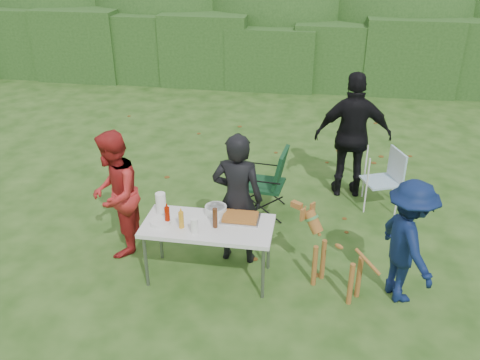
% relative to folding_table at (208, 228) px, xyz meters
% --- Properties ---
extents(ground, '(80.00, 80.00, 0.00)m').
position_rel_folding_table_xyz_m(ground, '(-0.16, 0.19, -0.69)').
color(ground, '#1E4211').
extents(hedge_row, '(22.00, 1.40, 1.70)m').
position_rel_folding_table_xyz_m(hedge_row, '(-0.16, 8.19, 0.16)').
color(hedge_row, '#23471C').
rests_on(hedge_row, ground).
extents(shrub_backdrop, '(20.00, 2.60, 3.20)m').
position_rel_folding_table_xyz_m(shrub_backdrop, '(-0.16, 9.79, 0.91)').
color(shrub_backdrop, '#3D6628').
rests_on(shrub_backdrop, ground).
extents(folding_table, '(1.50, 0.70, 0.74)m').
position_rel_folding_table_xyz_m(folding_table, '(0.00, 0.00, 0.00)').
color(folding_table, silver).
rests_on(folding_table, ground).
extents(person_cook, '(0.64, 0.43, 1.70)m').
position_rel_folding_table_xyz_m(person_cook, '(0.27, 0.44, 0.17)').
color(person_cook, black).
rests_on(person_cook, ground).
extents(person_red_jacket, '(0.74, 0.89, 1.64)m').
position_rel_folding_table_xyz_m(person_red_jacket, '(-1.26, 0.37, 0.13)').
color(person_red_jacket, '#A82221').
rests_on(person_red_jacket, ground).
extents(person_black_puffy, '(1.18, 0.58, 1.95)m').
position_rel_folding_table_xyz_m(person_black_puffy, '(1.69, 2.43, 0.29)').
color(person_black_puffy, black).
rests_on(person_black_puffy, ground).
extents(child, '(0.85, 1.08, 1.46)m').
position_rel_folding_table_xyz_m(child, '(2.22, 0.01, 0.04)').
color(child, '#0B1941').
rests_on(child, ground).
extents(dog, '(1.03, 0.87, 0.93)m').
position_rel_folding_table_xyz_m(dog, '(1.50, -0.01, -0.22)').
color(dog, '#955B27').
rests_on(dog, ground).
extents(camping_chair, '(0.70, 0.70, 1.02)m').
position_rel_folding_table_xyz_m(camping_chair, '(0.45, 1.65, -0.18)').
color(camping_chair, '#10381D').
rests_on(camping_chair, ground).
extents(lawn_chair, '(0.69, 0.69, 0.89)m').
position_rel_folding_table_xyz_m(lawn_chair, '(2.14, 2.11, -0.24)').
color(lawn_chair, teal).
rests_on(lawn_chair, ground).
extents(food_tray, '(0.45, 0.30, 0.02)m').
position_rel_folding_table_xyz_m(food_tray, '(0.35, 0.17, 0.06)').
color(food_tray, '#B7B7BA').
rests_on(food_tray, folding_table).
extents(focaccia_bread, '(0.40, 0.26, 0.04)m').
position_rel_folding_table_xyz_m(focaccia_bread, '(0.35, 0.17, 0.09)').
color(focaccia_bread, '#A66125').
rests_on(focaccia_bread, food_tray).
extents(mustard_bottle, '(0.06, 0.06, 0.20)m').
position_rel_folding_table_xyz_m(mustard_bottle, '(-0.28, -0.11, 0.15)').
color(mustard_bottle, orange).
rests_on(mustard_bottle, folding_table).
extents(ketchup_bottle, '(0.06, 0.06, 0.22)m').
position_rel_folding_table_xyz_m(ketchup_bottle, '(-0.45, -0.07, 0.16)').
color(ketchup_bottle, '#8D1200').
rests_on(ketchup_bottle, folding_table).
extents(beer_bottle, '(0.06, 0.06, 0.24)m').
position_rel_folding_table_xyz_m(beer_bottle, '(0.10, -0.04, 0.17)').
color(beer_bottle, '#47230F').
rests_on(beer_bottle, folding_table).
extents(paper_towel_roll, '(0.12, 0.12, 0.26)m').
position_rel_folding_table_xyz_m(paper_towel_roll, '(-0.60, 0.17, 0.18)').
color(paper_towel_roll, white).
rests_on(paper_towel_roll, folding_table).
extents(cup_stack, '(0.08, 0.08, 0.18)m').
position_rel_folding_table_xyz_m(cup_stack, '(-0.10, -0.20, 0.14)').
color(cup_stack, white).
rests_on(cup_stack, folding_table).
extents(pasta_bowl, '(0.26, 0.26, 0.10)m').
position_rel_folding_table_xyz_m(pasta_bowl, '(0.04, 0.25, 0.10)').
color(pasta_bowl, silver).
rests_on(pasta_bowl, folding_table).
extents(plate_stack, '(0.24, 0.24, 0.05)m').
position_rel_folding_table_xyz_m(plate_stack, '(-0.53, -0.09, 0.08)').
color(plate_stack, white).
rests_on(plate_stack, folding_table).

